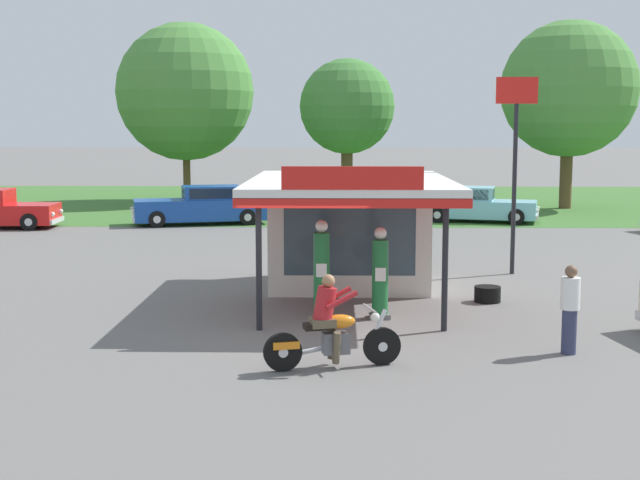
% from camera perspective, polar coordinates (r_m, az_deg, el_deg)
% --- Properties ---
extents(ground_plane, '(300.00, 300.00, 0.00)m').
position_cam_1_polar(ground_plane, '(17.38, -1.10, -5.94)').
color(ground_plane, slate).
extents(grass_verge_strip, '(120.00, 24.00, 0.01)m').
position_cam_1_polar(grass_verge_strip, '(47.07, 0.37, 2.48)').
color(grass_verge_strip, '#3D6B2D').
rests_on(grass_verge_strip, ground).
extents(service_station_kiosk, '(4.53, 7.17, 3.24)m').
position_cam_1_polar(service_station_kiosk, '(21.65, 1.89, 1.14)').
color(service_station_kiosk, silver).
rests_on(service_station_kiosk, ground).
extents(gas_pump_nearside, '(0.44, 0.44, 2.06)m').
position_cam_1_polar(gas_pump_nearside, '(18.48, 0.10, -2.14)').
color(gas_pump_nearside, slate).
rests_on(gas_pump_nearside, ground).
extents(gas_pump_offside, '(0.44, 0.44, 1.92)m').
position_cam_1_polar(gas_pump_offside, '(18.51, 3.89, -2.37)').
color(gas_pump_offside, slate).
rests_on(gas_pump_offside, ground).
extents(motorcycle_with_rider, '(2.29, 0.85, 1.58)m').
position_cam_1_polar(motorcycle_with_rider, '(14.71, 0.69, -5.77)').
color(motorcycle_with_rider, black).
rests_on(motorcycle_with_rider, ground).
extents(parked_car_back_row_far_right, '(5.75, 3.11, 1.57)m').
position_cam_1_polar(parked_car_back_row_far_right, '(36.55, -7.57, 2.15)').
color(parked_car_back_row_far_right, '#19479E').
rests_on(parked_car_back_row_far_right, ground).
extents(parked_car_back_row_left, '(5.17, 2.92, 1.46)m').
position_cam_1_polar(parked_car_back_row_left, '(37.74, 10.07, 2.16)').
color(parked_car_back_row_left, '#7AC6D1').
rests_on(parked_car_back_row_left, ground).
extents(bystander_admiring_sedan, '(0.34, 0.34, 1.58)m').
position_cam_1_polar(bystander_admiring_sedan, '(16.19, 15.76, -4.20)').
color(bystander_admiring_sedan, '#2D3351').
rests_on(bystander_admiring_sedan, ground).
extents(bystander_strolling_foreground, '(0.34, 0.34, 1.48)m').
position_cam_1_polar(bystander_strolling_foreground, '(28.94, 1.74, 0.97)').
color(bystander_strolling_foreground, brown).
rests_on(bystander_strolling_foreground, ground).
extents(tree_oak_distant_spare, '(6.55, 6.55, 9.04)m').
position_cam_1_polar(tree_oak_distant_spare, '(44.77, 15.80, 9.21)').
color(tree_oak_distant_spare, brown).
rests_on(tree_oak_distant_spare, ground).
extents(tree_oak_far_right, '(7.17, 7.17, 9.35)m').
position_cam_1_polar(tree_oak_far_right, '(47.42, -8.66, 9.39)').
color(tree_oak_far_right, brown).
rests_on(tree_oak_far_right, ground).
extents(tree_oak_right, '(4.95, 4.95, 7.48)m').
position_cam_1_polar(tree_oak_right, '(46.67, 1.75, 8.54)').
color(tree_oak_right, brown).
rests_on(tree_oak_right, ground).
extents(roadside_pole_sign, '(1.10, 0.12, 5.28)m').
position_cam_1_polar(roadside_pole_sign, '(24.35, 12.46, 6.16)').
color(roadside_pole_sign, black).
rests_on(roadside_pole_sign, ground).
extents(spare_tire_stack, '(0.60, 0.60, 0.36)m').
position_cam_1_polar(spare_tire_stack, '(20.62, 10.71, -3.44)').
color(spare_tire_stack, black).
rests_on(spare_tire_stack, ground).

